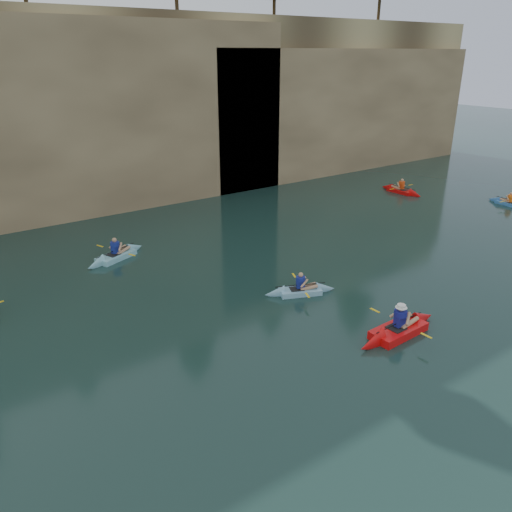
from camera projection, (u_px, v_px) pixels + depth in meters
ground at (347, 420)px, 13.42m from camera, size 160.00×160.00×0.00m
cliff at (39, 103)px, 33.88m from camera, size 70.00×16.00×12.00m
cliff_slab_center at (106, 116)px, 29.45m from camera, size 24.00×2.40×11.40m
cliff_slab_east at (349, 109)px, 40.36m from camera, size 26.00×2.40×9.84m
sea_cave_center at (12, 201)px, 27.33m from camera, size 3.50×1.00×3.20m
sea_cave_east at (228, 160)px, 34.51m from camera, size 5.00×1.00×4.50m
main_kayaker at (398, 330)px, 17.43m from camera, size 3.90×2.61×1.45m
kayaker_ltblue_near at (300, 290)px, 20.40m from camera, size 3.02×2.17×1.18m
kayaker_red_far at (401, 191)px, 35.08m from camera, size 2.45×3.40×1.25m
kayaker_ltblue_mid at (116, 256)px, 23.86m from camera, size 3.49×2.40×1.32m
kayaker_blue_east at (510, 203)px, 32.20m from camera, size 2.14×3.04×1.06m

